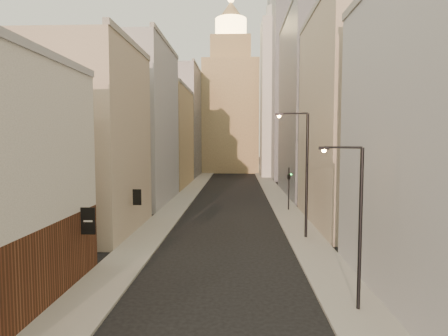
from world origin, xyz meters
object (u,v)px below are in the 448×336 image
white_tower (279,93)px  traffic_light_right (289,178)px  streetlamp_near (356,218)px  streetlamp_mid (304,167)px  clock_tower (231,104)px

white_tower → traffic_light_right: white_tower is taller
streetlamp_near → traffic_light_right: 25.18m
white_tower → streetlamp_near: (-3.56, -66.71, -14.17)m
streetlamp_near → white_tower: bearing=109.0°
streetlamp_near → streetlamp_mid: bearing=112.8°
streetlamp_mid → clock_tower: bearing=100.7°
streetlamp_near → traffic_light_right: streetlamp_near is taller
streetlamp_mid → traffic_light_right: size_ratio=2.05×
white_tower → streetlamp_mid: (-3.74, -53.64, -12.74)m
clock_tower → white_tower: size_ratio=1.08×
streetlamp_near → traffic_light_right: size_ratio=1.55×
streetlamp_near → streetlamp_mid: (-0.17, 13.07, 1.44)m
clock_tower → streetlamp_mid: (7.26, -67.64, -11.76)m
clock_tower → streetlamp_near: clock_tower is taller
streetlamp_mid → traffic_light_right: bearing=92.3°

